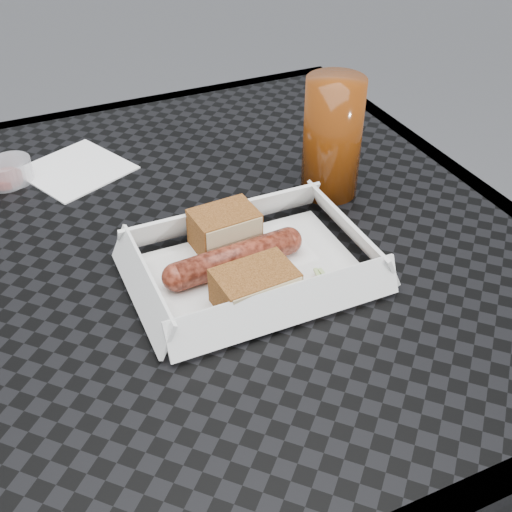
{
  "coord_description": "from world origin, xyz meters",
  "views": [
    {
      "loc": [
        -0.16,
        -0.57,
        1.17
      ],
      "look_at": [
        0.05,
        -0.09,
        0.78
      ],
      "focal_mm": 45.0,
      "sensor_mm": 36.0,
      "label": 1
    }
  ],
  "objects_px": {
    "bratwurst": "(234,258)",
    "food_tray": "(252,272)",
    "patio_table": "(185,292)",
    "drink_glass": "(332,138)"
  },
  "relations": [
    {
      "from": "food_tray",
      "to": "patio_table",
      "type": "bearing_deg",
      "value": 120.99
    },
    {
      "from": "bratwurst",
      "to": "drink_glass",
      "type": "distance_m",
      "value": 0.21
    },
    {
      "from": "bratwurst",
      "to": "drink_glass",
      "type": "relative_size",
      "value": 1.09
    },
    {
      "from": "patio_table",
      "to": "food_tray",
      "type": "height_order",
      "value": "food_tray"
    },
    {
      "from": "food_tray",
      "to": "bratwurst",
      "type": "xyz_separation_m",
      "value": [
        -0.02,
        0.01,
        0.02
      ]
    },
    {
      "from": "bratwurst",
      "to": "food_tray",
      "type": "bearing_deg",
      "value": -28.84
    },
    {
      "from": "patio_table",
      "to": "food_tray",
      "type": "bearing_deg",
      "value": -59.01
    },
    {
      "from": "patio_table",
      "to": "food_tray",
      "type": "xyz_separation_m",
      "value": [
        0.05,
        -0.08,
        0.08
      ]
    },
    {
      "from": "drink_glass",
      "to": "bratwurst",
      "type": "bearing_deg",
      "value": -149.05
    },
    {
      "from": "patio_table",
      "to": "bratwurst",
      "type": "bearing_deg",
      "value": -65.41
    }
  ]
}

